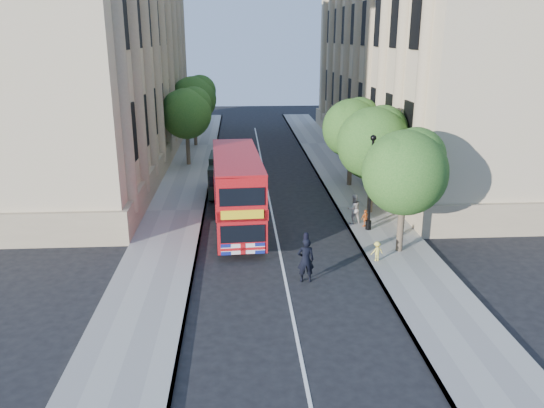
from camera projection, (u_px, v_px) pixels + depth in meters
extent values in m
plane|color=black|center=(286.00, 283.00, 22.68)|extent=(120.00, 120.00, 0.00)
cube|color=gray|center=(365.00, 207.00, 32.52)|extent=(3.50, 80.00, 0.12)
cube|color=gray|center=(176.00, 211.00, 31.82)|extent=(3.50, 80.00, 0.12)
cube|color=tan|center=(428.00, 50.00, 43.61)|extent=(12.00, 38.00, 18.00)
cube|color=tan|center=(86.00, 50.00, 41.93)|extent=(12.00, 38.00, 18.00)
cylinder|color=#473828|center=(401.00, 225.00, 25.46)|extent=(0.32, 0.32, 2.86)
sphere|color=#1F521B|center=(405.00, 173.00, 24.67)|extent=(4.00, 4.00, 4.00)
sphere|color=#1F521B|center=(416.00, 157.00, 24.89)|extent=(2.80, 2.80, 2.80)
sphere|color=#1F521B|center=(397.00, 163.00, 24.19)|extent=(2.60, 2.60, 2.60)
cylinder|color=#473828|center=(371.00, 189.00, 31.14)|extent=(0.32, 0.32, 2.99)
sphere|color=#1F521B|center=(373.00, 144.00, 30.31)|extent=(4.20, 4.20, 4.20)
sphere|color=#1F521B|center=(383.00, 131.00, 30.53)|extent=(2.94, 2.94, 2.94)
sphere|color=#1F521B|center=(367.00, 135.00, 29.83)|extent=(2.73, 2.73, 2.73)
cylinder|color=#473828|center=(350.00, 166.00, 36.86)|extent=(0.32, 0.32, 2.90)
sphere|color=#1F521B|center=(352.00, 128.00, 36.06)|extent=(4.00, 4.00, 4.00)
sphere|color=#1F521B|center=(359.00, 118.00, 36.27)|extent=(2.80, 2.80, 2.80)
sphere|color=#1F521B|center=(346.00, 121.00, 35.58)|extent=(2.60, 2.60, 2.60)
cylinder|color=#473828|center=(188.00, 147.00, 42.78)|extent=(0.32, 0.32, 2.99)
sphere|color=#1F521B|center=(186.00, 114.00, 41.96)|extent=(4.00, 4.00, 4.00)
sphere|color=#1F521B|center=(194.00, 104.00, 42.17)|extent=(2.80, 2.80, 2.80)
sphere|color=#1F521B|center=(179.00, 107.00, 41.47)|extent=(2.60, 2.60, 2.60)
cylinder|color=#473828|center=(195.00, 130.00, 50.36)|extent=(0.32, 0.32, 3.17)
sphere|color=#1F521B|center=(194.00, 99.00, 49.49)|extent=(4.20, 4.20, 4.20)
sphere|color=#1F521B|center=(200.00, 91.00, 49.69)|extent=(2.94, 2.94, 2.94)
sphere|color=#1F521B|center=(188.00, 93.00, 49.00)|extent=(2.73, 2.73, 2.73)
cylinder|color=black|center=(368.00, 225.00, 28.58)|extent=(0.30, 0.30, 0.50)
cylinder|color=black|center=(371.00, 185.00, 27.90)|extent=(0.14, 0.14, 5.00)
sphere|color=black|center=(373.00, 138.00, 27.14)|extent=(0.32, 0.32, 0.32)
cube|color=#A50B0F|center=(237.00, 190.00, 28.25)|extent=(2.80, 8.96, 3.68)
cube|color=black|center=(237.00, 205.00, 28.50)|extent=(2.83, 8.41, 0.84)
cube|color=black|center=(237.00, 173.00, 27.96)|extent=(2.83, 8.41, 0.84)
cube|color=yellow|center=(242.00, 215.00, 24.03)|extent=(1.96, 0.18, 0.42)
cylinder|color=black|center=(220.00, 244.00, 25.72)|extent=(0.31, 0.94, 0.93)
cylinder|color=black|center=(263.00, 242.00, 25.96)|extent=(0.31, 0.94, 0.93)
cylinder|color=black|center=(217.00, 206.00, 31.45)|extent=(0.31, 0.94, 0.93)
cylinder|color=black|center=(253.00, 205.00, 31.69)|extent=(0.31, 0.94, 0.93)
cube|color=black|center=(223.00, 182.00, 33.71)|extent=(1.88, 1.70, 1.95)
cube|color=black|center=(223.00, 181.00, 32.89)|extent=(1.67, 0.13, 0.65)
cube|color=black|center=(224.00, 171.00, 35.60)|extent=(1.90, 3.00, 2.32)
cube|color=black|center=(225.00, 189.00, 35.41)|extent=(1.74, 4.48, 0.23)
cylinder|color=black|center=(211.00, 195.00, 33.85)|extent=(0.22, 0.75, 0.74)
cylinder|color=black|center=(237.00, 195.00, 33.93)|extent=(0.22, 0.75, 0.74)
cylinder|color=black|center=(213.00, 183.00, 36.76)|extent=(0.22, 0.75, 0.74)
cylinder|color=black|center=(237.00, 182.00, 36.84)|extent=(0.22, 0.75, 0.74)
imported|color=black|center=(306.00, 260.00, 22.57)|extent=(0.74, 0.49, 1.99)
imported|color=beige|center=(354.00, 209.00, 29.37)|extent=(0.93, 0.80, 1.68)
imported|color=orange|center=(365.00, 218.00, 28.93)|extent=(0.61, 0.45, 0.97)
imported|color=#E7D34F|center=(377.00, 251.00, 24.55)|extent=(0.67, 0.49, 0.94)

